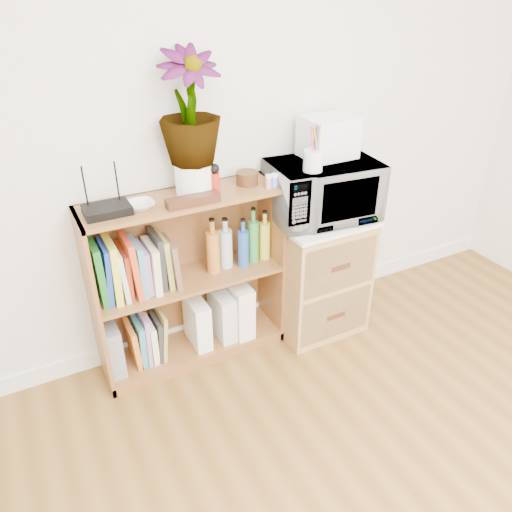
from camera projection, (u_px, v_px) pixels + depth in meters
skirting_board at (239, 314)px, 3.07m from camera, size 4.00×0.02×0.10m
bookshelf at (189, 281)px, 2.61m from camera, size 1.00×0.30×0.95m
wicker_unit at (316, 273)px, 2.92m from camera, size 0.50×0.45×0.70m
microwave at (323, 190)px, 2.65m from camera, size 0.59×0.43×0.31m
pen_cup at (313, 161)px, 2.44m from camera, size 0.10×0.10×0.11m
small_appliance at (328, 137)px, 2.60m from camera, size 0.27×0.22×0.21m
router at (107, 210)px, 2.21m from camera, size 0.20×0.14×0.04m
white_bowl at (140, 205)px, 2.26m from camera, size 0.13×0.13×0.03m
plant_pot at (194, 178)px, 2.38m from camera, size 0.18×0.18×0.16m
potted_plant at (190, 107)px, 2.21m from camera, size 0.29×0.29×0.51m
trinket_box at (193, 200)px, 2.29m from camera, size 0.25×0.06×0.04m
kokeshi_doll at (215, 184)px, 2.38m from camera, size 0.05×0.05×0.11m
wooden_bowl at (247, 178)px, 2.51m from camera, size 0.11×0.11×0.07m
paint_jars at (274, 182)px, 2.47m from camera, size 0.11×0.04×0.05m
file_box at (111, 346)px, 2.56m from camera, size 0.08×0.23×0.28m
magazine_holder_left at (197, 322)px, 2.75m from camera, size 0.09×0.22×0.28m
magazine_holder_mid at (222, 314)px, 2.80m from camera, size 0.09×0.22×0.28m
magazine_holder_right at (238, 306)px, 2.83m from camera, size 0.10×0.26×0.32m
cookbooks at (134, 267)px, 2.42m from camera, size 0.39×0.20×0.31m
liquor_bottles at (237, 241)px, 2.64m from camera, size 0.37×0.07×0.31m
lower_books at (146, 338)px, 2.65m from camera, size 0.19×0.19×0.29m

